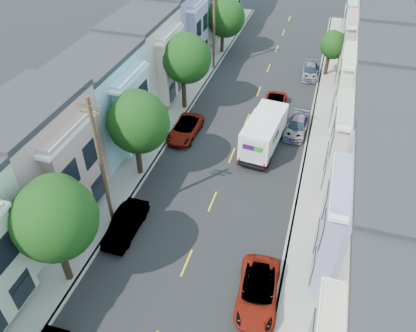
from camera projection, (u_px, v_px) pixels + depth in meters
ground at (187, 263)px, 26.33m from camera, size 160.00×160.00×0.00m
road_slab at (240, 137)px, 37.49m from camera, size 12.00×70.00×0.02m
curb_left at (178, 126)px, 38.80m from camera, size 0.30×70.00×0.15m
curb_right at (306, 147)px, 36.08m from camera, size 0.30×70.00×0.15m
sidewalk_left at (166, 123)px, 39.10m from camera, size 2.60×70.00×0.15m
sidewalk_right at (321, 150)px, 35.79m from camera, size 2.60×70.00×0.15m
centerline at (240, 137)px, 37.49m from camera, size 0.12×70.00×0.01m
townhouse_row_left at (130, 118)px, 40.00m from camera, size 5.00×70.00×8.50m
townhouse_row_right at (365, 158)px, 34.99m from camera, size 5.00×70.00×8.50m
tree_b at (54, 219)px, 21.91m from camera, size 4.70×4.70×7.83m
tree_c at (137, 123)px, 30.16m from camera, size 4.70×4.70×7.38m
tree_d at (186, 59)px, 38.04m from camera, size 4.70×4.70×7.75m
tree_e at (225, 18)px, 49.39m from camera, size 4.70×4.70×6.81m
tree_far_r at (333, 46)px, 44.92m from camera, size 3.02×3.02×5.16m
utility_pole_near at (101, 165)px, 26.00m from camera, size 1.60×0.26×10.00m
utility_pole_far at (214, 26)px, 45.34m from camera, size 1.60×0.26×10.00m
fedex_truck at (264, 132)px, 34.93m from camera, size 2.57×6.67×3.20m
lead_sedan at (274, 104)px, 40.81m from camera, size 2.27×4.67×1.28m
parked_left_c at (126, 224)px, 27.97m from camera, size 1.62×4.55×1.51m
parked_left_d at (185, 129)px, 37.22m from camera, size 2.39×5.05×1.39m
parked_right_b at (258, 292)px, 23.83m from camera, size 2.82×5.35×1.43m
parked_right_c at (297, 126)px, 37.64m from camera, size 2.21×4.58×1.34m
parked_right_d at (310, 71)px, 46.63m from camera, size 2.11×4.38×1.28m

